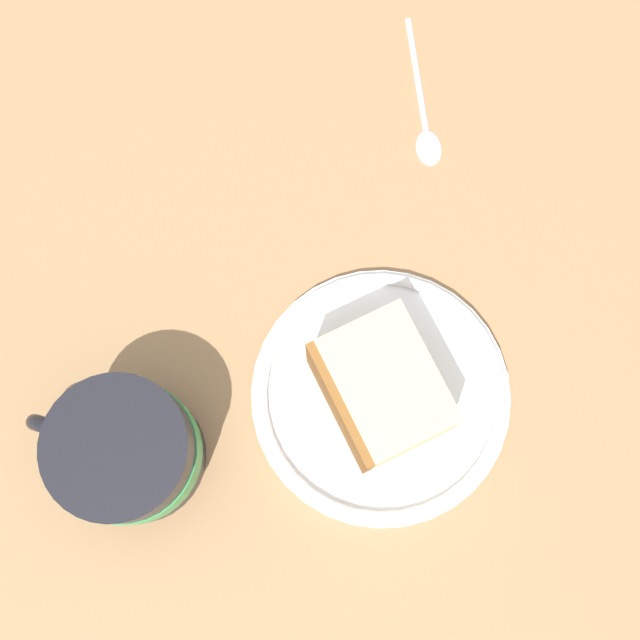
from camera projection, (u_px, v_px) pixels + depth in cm
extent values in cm
cube|color=#936D47|center=(253.00, 362.00, 64.25)|extent=(149.35, 149.35, 2.39)
cylinder|color=white|center=(380.00, 396.00, 61.88)|extent=(18.61, 18.61, 1.17)
torus|color=white|center=(381.00, 394.00, 60.91)|extent=(17.95, 17.95, 0.83)
cube|color=brown|center=(381.00, 394.00, 61.02)|extent=(8.65, 10.34, 0.60)
cube|color=#DBC184|center=(385.00, 387.00, 57.67)|extent=(8.65, 10.34, 6.28)
cube|color=brown|center=(339.00, 410.00, 57.33)|extent=(3.19, 8.66, 6.28)
cylinder|color=black|center=(128.00, 452.00, 57.24)|extent=(9.38, 9.38, 8.74)
cylinder|color=green|center=(129.00, 452.00, 57.63)|extent=(9.57, 9.57, 2.77)
cylinder|color=black|center=(116.00, 448.00, 53.97)|extent=(8.25, 8.25, 0.40)
torus|color=black|center=(62.00, 431.00, 57.55)|extent=(4.91, 3.15, 4.93)
ellipsoid|color=silver|center=(429.00, 146.00, 66.45)|extent=(2.11, 3.07, 0.80)
cylinder|color=silver|center=(417.00, 73.00, 68.02)|extent=(0.86, 9.82, 0.50)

